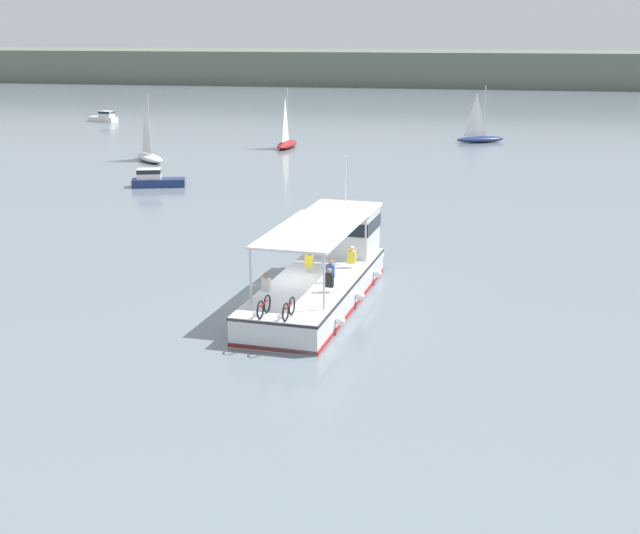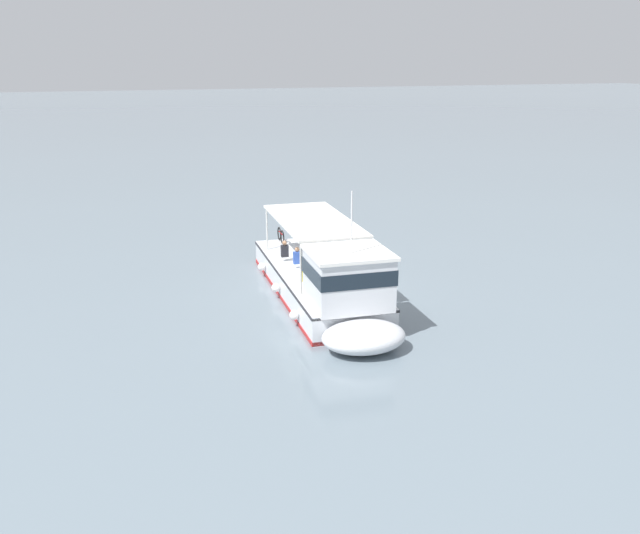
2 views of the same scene
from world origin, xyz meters
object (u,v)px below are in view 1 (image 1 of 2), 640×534
(sailboat_near_starboard, at_px, (287,142))
(motorboat_outer_anchorage, at_px, (104,117))
(sailboat_mid_channel, at_px, (480,137))
(sailboat_horizon_west, at_px, (149,155))
(ferry_main, at_px, (327,270))
(motorboat_off_bow, at_px, (155,179))

(sailboat_near_starboard, bearing_deg, motorboat_outer_anchorage, 145.85)
(sailboat_mid_channel, xyz_separation_m, sailboat_horizon_west, (-26.54, -17.71, 0.00))
(sailboat_horizon_west, bearing_deg, ferry_main, -57.07)
(sailboat_mid_channel, distance_m, sailboat_horizon_west, 31.91)
(sailboat_near_starboard, height_order, motorboat_off_bow, sailboat_near_starboard)
(motorboat_outer_anchorage, bearing_deg, motorboat_off_bow, -60.55)
(sailboat_near_starboard, relative_size, sailboat_horizon_west, 1.00)
(sailboat_horizon_west, bearing_deg, sailboat_near_starboard, 48.30)
(motorboat_off_bow, distance_m, sailboat_horizon_west, 12.10)
(ferry_main, distance_m, sailboat_mid_channel, 50.98)
(sailboat_mid_channel, distance_m, motorboat_off_bow, 35.95)
(sailboat_horizon_west, bearing_deg, motorboat_outer_anchorage, 121.37)
(sailboat_mid_channel, relative_size, motorboat_outer_anchorage, 1.41)
(sailboat_mid_channel, height_order, motorboat_outer_anchorage, sailboat_mid_channel)
(ferry_main, height_order, motorboat_off_bow, ferry_main)
(sailboat_near_starboard, xyz_separation_m, motorboat_outer_anchorage, (-26.43, 17.93, 0.00))
(motorboat_off_bow, relative_size, motorboat_outer_anchorage, 1.00)
(sailboat_horizon_west, distance_m, motorboat_outer_anchorage, 33.10)
(ferry_main, relative_size, motorboat_outer_anchorage, 3.40)
(sailboat_near_starboard, xyz_separation_m, motorboat_off_bow, (-4.25, -21.36, 0.00))
(sailboat_mid_channel, relative_size, sailboat_horizon_west, 1.00)
(sailboat_near_starboard, distance_m, sailboat_horizon_west, 13.83)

